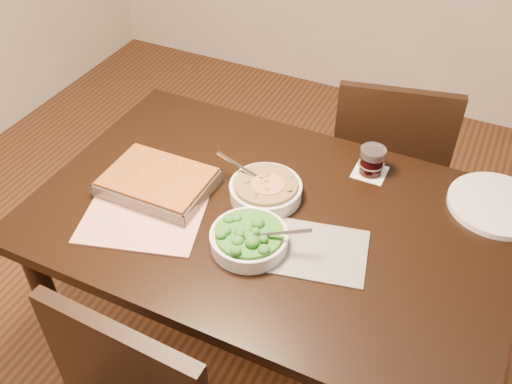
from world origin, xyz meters
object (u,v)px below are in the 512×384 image
at_px(wine_tumbler, 372,160).
at_px(broccoli_bowl, 249,238).
at_px(stew_bowl, 266,189).
at_px(chair_far, 387,163).
at_px(baking_dish, 158,183).
at_px(table, 270,236).
at_px(dinner_plate, 497,205).

bearing_deg(wine_tumbler, broccoli_bowl, -114.46).
bearing_deg(broccoli_bowl, wine_tumbler, 65.54).
height_order(stew_bowl, broccoli_bowl, same).
bearing_deg(chair_far, baking_dish, 41.80).
xyz_separation_m(wine_tumbler, chair_far, (-0.02, 0.39, -0.29)).
height_order(broccoli_bowl, baking_dish, broccoli_bowl).
height_order(table, stew_bowl, stew_bowl).
bearing_deg(baking_dish, stew_bowl, 19.46).
bearing_deg(stew_bowl, wine_tumbler, 44.81).
relative_size(broccoli_bowl, dinner_plate, 0.85).
relative_size(wine_tumbler, chair_far, 0.10).
bearing_deg(broccoli_bowl, dinner_plate, 37.68).
relative_size(wine_tumbler, dinner_plate, 0.32).
xyz_separation_m(stew_bowl, chair_far, (0.24, 0.64, -0.28)).
bearing_deg(stew_bowl, broccoli_bowl, -77.57).
distance_m(stew_bowl, chair_far, 0.74).
bearing_deg(table, chair_far, 74.56).
distance_m(stew_bowl, broccoli_bowl, 0.21).
distance_m(baking_dish, chair_far, 0.97).
height_order(stew_bowl, wine_tumbler, wine_tumbler).
bearing_deg(table, baking_dish, -171.70).
distance_m(wine_tumbler, chair_far, 0.49).
bearing_deg(chair_far, wine_tumbler, 80.03).
distance_m(table, baking_dish, 0.38).
distance_m(stew_bowl, baking_dish, 0.33).
distance_m(stew_bowl, dinner_plate, 0.69).
relative_size(dinner_plate, chair_far, 0.32).
distance_m(table, dinner_plate, 0.69).
bearing_deg(broccoli_bowl, stew_bowl, 102.43).
distance_m(baking_dish, dinner_plate, 1.02).
relative_size(table, dinner_plate, 4.86).
bearing_deg(baking_dish, broccoli_bowl, -15.00).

